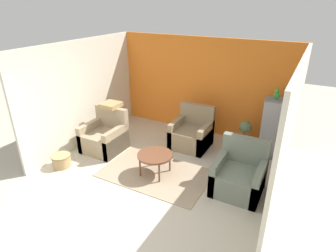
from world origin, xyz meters
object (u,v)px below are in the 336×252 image
object	(u,v)px
armchair_left	(105,137)
armchair_middle	(192,134)
parrot	(277,94)
potted_plant	(245,131)
wicker_basket	(61,160)
coffee_table	(155,156)
armchair_right	(239,176)
birdcage	(271,129)

from	to	relation	value
armchair_left	armchair_middle	world-z (taller)	same
parrot	armchair_middle	bearing A→B (deg)	-164.92
armchair_left	potted_plant	xyz separation A→B (m)	(2.85, 1.56, 0.14)
wicker_basket	coffee_table	bearing A→B (deg)	19.98
parrot	armchair_right	bearing A→B (deg)	-98.13
armchair_right	wicker_basket	bearing A→B (deg)	-165.00
armchair_left	armchair_middle	size ratio (longest dim) A/B	1.00
armchair_middle	wicker_basket	xyz separation A→B (m)	(-2.05, -2.14, -0.16)
coffee_table	wicker_basket	bearing A→B (deg)	-160.02
coffee_table	armchair_right	size ratio (longest dim) A/B	0.73
armchair_left	coffee_table	bearing A→B (deg)	-12.13
armchair_middle	potted_plant	bearing A→B (deg)	21.51
armchair_right	wicker_basket	distance (m)	3.64
wicker_basket	potted_plant	bearing A→B (deg)	39.01
armchair_right	potted_plant	xyz separation A→B (m)	(-0.32, 1.64, 0.14)
armchair_middle	potted_plant	world-z (taller)	armchair_middle
potted_plant	wicker_basket	xyz separation A→B (m)	(-3.19, -2.58, -0.30)
birdcage	parrot	world-z (taller)	parrot
armchair_middle	potted_plant	xyz separation A→B (m)	(1.14, 0.45, 0.14)
armchair_left	wicker_basket	xyz separation A→B (m)	(-0.34, -1.02, -0.16)
armchair_right	parrot	size ratio (longest dim) A/B	4.17
potted_plant	armchair_left	bearing A→B (deg)	-151.25
armchair_right	potted_plant	bearing A→B (deg)	101.00
armchair_middle	potted_plant	size ratio (longest dim) A/B	1.37
wicker_basket	birdcage	bearing A→B (deg)	34.66
armchair_right	armchair_middle	size ratio (longest dim) A/B	1.00
coffee_table	birdcage	xyz separation A→B (m)	(1.85, 1.90, 0.23)
armchair_left	armchair_middle	distance (m)	2.04
birdcage	wicker_basket	distance (m)	4.58
coffee_table	armchair_left	world-z (taller)	armchair_left
armchair_right	parrot	world-z (taller)	parrot
potted_plant	armchair_middle	bearing A→B (deg)	-158.49
birdcage	coffee_table	bearing A→B (deg)	-134.27
birdcage	parrot	bearing A→B (deg)	90.00
birdcage	armchair_middle	bearing A→B (deg)	-164.98
coffee_table	armchair_right	world-z (taller)	armchair_right
armchair_middle	coffee_table	bearing A→B (deg)	-96.30
armchair_left	parrot	distance (m)	3.92
armchair_left	potted_plant	distance (m)	3.25
coffee_table	armchair_middle	bearing A→B (deg)	83.70
coffee_table	birdcage	world-z (taller)	birdcage
armchair_left	wicker_basket	bearing A→B (deg)	-108.44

